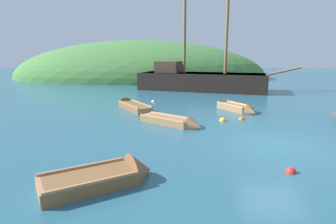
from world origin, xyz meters
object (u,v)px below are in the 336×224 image
at_px(rowboat_outer_right, 108,178).
at_px(buoy_orange, 242,120).
at_px(buoy_red, 291,172).
at_px(rowboat_center, 131,106).
at_px(sailing_ship, 200,83).
at_px(buoy_white, 153,102).
at_px(rowboat_outer_left, 174,123).
at_px(rowboat_near_dock, 239,109).
at_px(buoy_yellow, 223,121).

height_order(rowboat_outer_right, buoy_orange, rowboat_outer_right).
distance_m(rowboat_outer_right, buoy_red, 5.42).
distance_m(rowboat_center, buoy_orange, 7.17).
relative_size(sailing_ship, buoy_red, 44.59).
relative_size(rowboat_outer_right, buoy_white, 11.65).
xyz_separation_m(buoy_orange, buoy_red, (-0.13, -6.86, 0.00)).
bearing_deg(rowboat_outer_left, buoy_white, 139.68).
xyz_separation_m(sailing_ship, rowboat_outer_left, (-2.52, -13.67, -0.54)).
bearing_deg(rowboat_center, buoy_red, -179.27).
bearing_deg(buoy_red, sailing_ship, 93.02).
height_order(buoy_white, buoy_red, buoy_red).
distance_m(rowboat_near_dock, buoy_yellow, 2.91).
bearing_deg(buoy_yellow, buoy_red, -81.81).
bearing_deg(buoy_red, buoy_white, 112.43).
relative_size(rowboat_outer_right, rowboat_center, 0.86).
height_order(buoy_yellow, buoy_red, buoy_yellow).
height_order(buoy_yellow, buoy_white, buoy_yellow).
bearing_deg(buoy_red, buoy_orange, 88.90).
xyz_separation_m(rowboat_center, buoy_orange, (6.49, -3.05, -0.12)).
bearing_deg(rowboat_near_dock, rowboat_center, -127.76).
height_order(sailing_ship, rowboat_outer_right, sailing_ship).
bearing_deg(sailing_ship, buoy_orange, -68.26).
bearing_deg(rowboat_outer_right, rowboat_near_dock, 28.09).
distance_m(buoy_yellow, buoy_white, 7.14).
xyz_separation_m(rowboat_outer_left, buoy_white, (-1.56, 6.74, -0.11)).
bearing_deg(sailing_ship, buoy_white, -104.08).
relative_size(rowboat_outer_right, rowboat_near_dock, 1.09).
height_order(rowboat_outer_left, buoy_white, rowboat_outer_left).
distance_m(buoy_white, buoy_red, 13.37).
bearing_deg(buoy_white, buoy_red, -67.57).
bearing_deg(buoy_yellow, rowboat_outer_left, -160.17).
height_order(sailing_ship, buoy_orange, sailing_ship).
relative_size(sailing_ship, buoy_orange, 46.92).
bearing_deg(rowboat_near_dock, sailing_ship, 157.44).
distance_m(sailing_ship, rowboat_outer_left, 13.91).
bearing_deg(buoy_white, rowboat_outer_right, -91.13).
height_order(rowboat_outer_left, buoy_yellow, rowboat_outer_left).
height_order(sailing_ship, rowboat_center, sailing_ship).
distance_m(rowboat_outer_left, buoy_yellow, 2.76).
xyz_separation_m(rowboat_outer_right, buoy_orange, (5.49, 7.66, -0.12)).
bearing_deg(buoy_orange, rowboat_outer_left, -161.27).
bearing_deg(rowboat_center, buoy_white, -59.05).
relative_size(sailing_ship, buoy_white, 52.58).
xyz_separation_m(rowboat_center, rowboat_outer_left, (2.81, -4.29, -0.01)).
distance_m(rowboat_center, buoy_yellow, 6.37).
distance_m(rowboat_center, buoy_red, 11.77).
height_order(rowboat_outer_left, buoy_orange, rowboat_outer_left).
bearing_deg(buoy_orange, sailing_ship, 95.29).
bearing_deg(buoy_white, rowboat_outer_left, -76.97).
bearing_deg(rowboat_outer_right, buoy_orange, 23.02).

